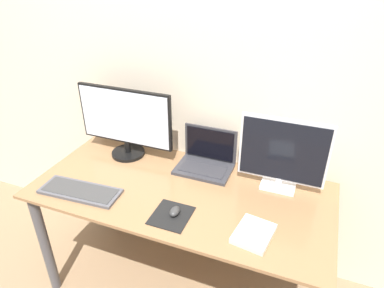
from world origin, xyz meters
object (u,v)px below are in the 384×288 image
(monitor_left, at_px, (125,121))
(keyboard, at_px, (80,191))
(monitor_right, at_px, (283,154))
(laptop, at_px, (206,158))
(mouse, at_px, (175,211))
(book, at_px, (254,234))

(monitor_left, relative_size, keyboard, 1.36)
(monitor_right, relative_size, laptop, 1.42)
(monitor_right, distance_m, laptop, 0.46)
(mouse, distance_m, book, 0.39)
(monitor_right, height_order, keyboard, monitor_right)
(mouse, xyz_separation_m, book, (0.39, 0.00, -0.01))
(laptop, relative_size, book, 1.48)
(keyboard, bearing_deg, laptop, 41.82)
(monitor_right, height_order, book, monitor_right)
(monitor_left, relative_size, mouse, 8.35)
(mouse, bearing_deg, monitor_right, 44.36)
(keyboard, height_order, mouse, mouse)
(laptop, xyz_separation_m, book, (0.39, -0.46, -0.04))
(laptop, distance_m, book, 0.60)
(laptop, height_order, mouse, laptop)
(laptop, bearing_deg, mouse, -89.76)
(book, bearing_deg, monitor_left, 155.04)
(monitor_right, bearing_deg, mouse, -135.64)
(monitor_right, height_order, laptop, monitor_right)
(keyboard, relative_size, book, 2.05)
(keyboard, xyz_separation_m, book, (0.93, 0.02, 0.00))
(monitor_right, relative_size, keyboard, 1.03)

